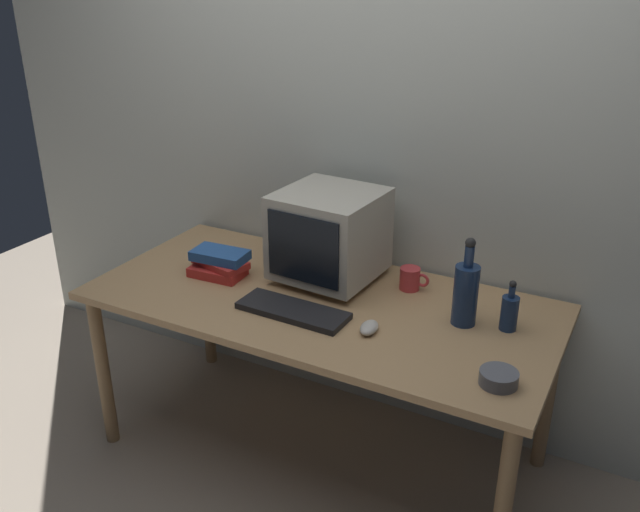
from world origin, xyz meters
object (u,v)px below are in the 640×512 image
Objects in this scene: keyboard at (293,311)px; bottle_tall at (466,292)px; crt_monitor at (329,235)px; book_stack at (219,263)px; computer_mouse at (369,328)px; bottle_short at (509,311)px; cd_spindle at (499,378)px; mug at (411,279)px.

bottle_tall is at bearing 23.15° from keyboard.
crt_monitor reaches higher than book_stack.
crt_monitor is 1.62× the size of book_stack.
computer_mouse is 0.53× the size of bottle_short.
crt_monitor reaches higher than keyboard.
computer_mouse is (0.30, 0.01, 0.01)m from keyboard.
bottle_tall reaches higher than keyboard.
crt_monitor is 0.76m from bottle_short.
computer_mouse is (0.32, -0.32, -0.17)m from crt_monitor.
bottle_tall reaches higher than cd_spindle.
bottle_short is (0.73, 0.26, 0.06)m from keyboard.
bottle_tall reaches higher than book_stack.
keyboard is 4.20× the size of computer_mouse.
book_stack reaches higher than computer_mouse.
bottle_short is at bearing -5.03° from crt_monitor.
mug is at bearing 11.87° from crt_monitor.
bottle_tall is at bearing 123.32° from cd_spindle.
bottle_tall is (0.59, -0.10, -0.07)m from crt_monitor.
computer_mouse is at bearing -149.42° from bottle_short.
bottle_tall is 2.76× the size of cd_spindle.
keyboard is at bearing 173.29° from cd_spindle.
bottle_tall reaches higher than computer_mouse.
mug is at bearing 148.12° from bottle_tall.
mug is (0.00, 0.38, 0.03)m from computer_mouse.
crt_monitor is 1.24× the size of bottle_tall.
crt_monitor is at bearing 94.90° from keyboard.
book_stack is 0.78m from mug.
keyboard is at bearing -18.60° from book_stack.
cd_spindle is at bearing -11.07° from book_stack.
bottle_short is 1.59× the size of cd_spindle.
bottle_short reaches higher than keyboard.
computer_mouse is at bearing 3.26° from keyboard.
computer_mouse is at bearing 168.09° from cd_spindle.
bottle_short is at bearing 21.17° from keyboard.
cd_spindle is (0.79, -0.09, 0.01)m from keyboard.
keyboard is at bearing -160.37° from bottle_short.
mug is at bearing 18.43° from book_stack.
keyboard is at bearing -158.38° from bottle_tall.
crt_monitor is at bearing 170.71° from bottle_tall.
keyboard is 0.63m from bottle_tall.
crt_monitor is 0.98× the size of keyboard.
crt_monitor reaches higher than bottle_short.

